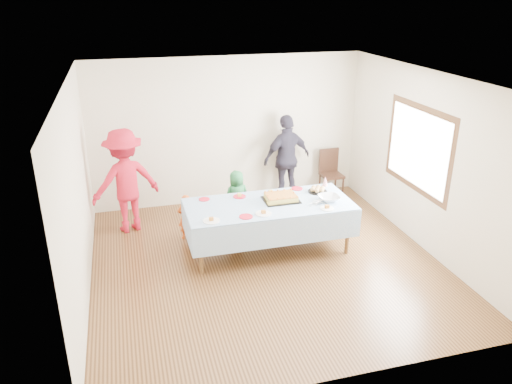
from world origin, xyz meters
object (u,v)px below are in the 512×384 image
birthday_cake (281,198)px  party_table (269,207)px  dining_chair (330,170)px  adult_left (126,181)px

birthday_cake → party_table: bearing=-161.1°
party_table → dining_chair: size_ratio=2.74×
birthday_cake → dining_chair: dining_chair is taller
party_table → dining_chair: bearing=45.8°
party_table → birthday_cake: size_ratio=4.69×
birthday_cake → adult_left: size_ratio=0.31×
dining_chair → adult_left: bearing=-172.8°
party_table → adult_left: 2.44m
birthday_cake → dining_chair: (1.59, 1.78, -0.32)m
party_table → birthday_cake: 0.24m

